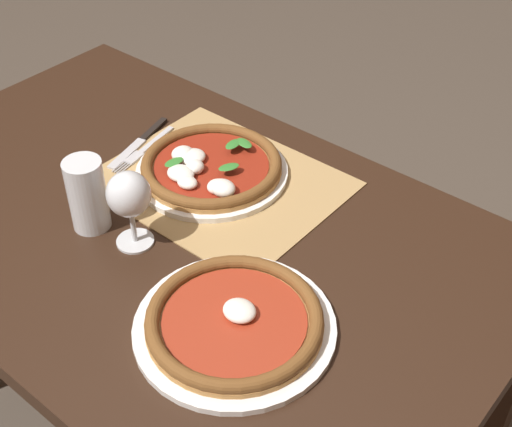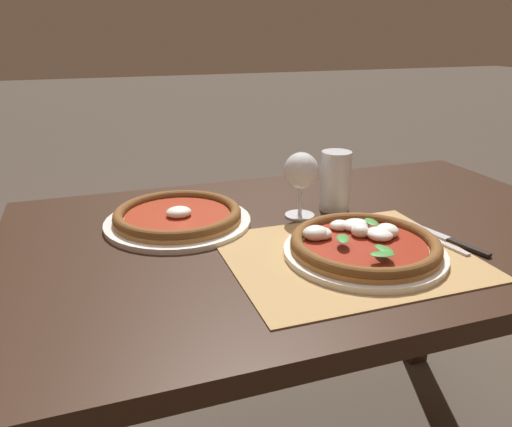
% 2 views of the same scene
% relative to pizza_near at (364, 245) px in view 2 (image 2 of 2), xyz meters
% --- Properties ---
extents(dining_table, '(1.33, 0.83, 0.74)m').
position_rel_pizza_near_xyz_m(dining_table, '(-0.03, 0.15, -0.13)').
color(dining_table, black).
rests_on(dining_table, ground).
extents(paper_placemat, '(0.47, 0.38, 0.00)m').
position_rel_pizza_near_xyz_m(paper_placemat, '(-0.03, 0.01, -0.02)').
color(paper_placemat, '#A88451').
rests_on(paper_placemat, dining_table).
extents(pizza_near, '(0.31, 0.31, 0.05)m').
position_rel_pizza_near_xyz_m(pizza_near, '(0.00, 0.00, 0.00)').
color(pizza_near, white).
rests_on(pizza_near, paper_placemat).
extents(pizza_far, '(0.33, 0.33, 0.05)m').
position_rel_pizza_near_xyz_m(pizza_far, '(-0.31, 0.28, -0.00)').
color(pizza_far, white).
rests_on(pizza_far, dining_table).
extents(wine_glass, '(0.08, 0.08, 0.16)m').
position_rel_pizza_near_xyz_m(wine_glass, '(-0.03, 0.24, 0.08)').
color(wine_glass, silver).
rests_on(wine_glass, dining_table).
extents(pint_glass, '(0.07, 0.07, 0.15)m').
position_rel_pizza_near_xyz_m(pint_glass, '(0.07, 0.26, 0.05)').
color(pint_glass, silver).
rests_on(pint_glass, dining_table).
extents(fork, '(0.05, 0.20, 0.00)m').
position_rel_pizza_near_xyz_m(fork, '(0.17, 0.02, -0.02)').
color(fork, '#B7B7BC').
rests_on(fork, paper_placemat).
extents(knife, '(0.07, 0.21, 0.01)m').
position_rel_pizza_near_xyz_m(knife, '(0.20, 0.01, -0.02)').
color(knife, black).
rests_on(knife, paper_placemat).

